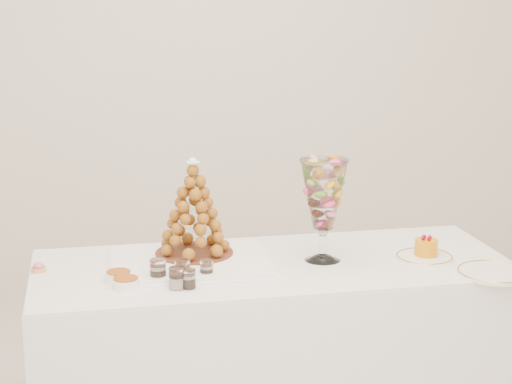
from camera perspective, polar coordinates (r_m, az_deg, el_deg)
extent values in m
cube|color=silver|center=(4.71, -3.69, 10.00)|extent=(4.50, 0.04, 2.80)
cube|color=white|center=(3.33, 1.14, -10.39)|extent=(1.82, 0.81, 0.67)
cube|color=white|center=(3.20, 1.17, -4.84)|extent=(1.81, 0.81, 0.01)
cube|color=white|center=(3.19, -4.44, -4.69)|extent=(0.59, 0.45, 0.02)
cylinder|color=white|center=(3.25, 4.45, -4.35)|extent=(0.14, 0.14, 0.02)
cylinder|color=white|center=(3.23, 4.47, -3.37)|extent=(0.03, 0.03, 0.09)
sphere|color=white|center=(3.22, 4.49, -2.57)|extent=(0.04, 0.04, 0.04)
cylinder|color=white|center=(3.32, 11.16, -4.29)|extent=(0.22, 0.22, 0.01)
cylinder|color=white|center=(3.19, 15.56, -5.22)|extent=(0.27, 0.27, 0.01)
cylinder|color=tan|center=(3.20, -14.28, -5.03)|extent=(0.05, 0.05, 0.02)
ellipsoid|color=#E15C7D|center=(3.20, -14.29, -4.79)|extent=(0.04, 0.04, 0.02)
cylinder|color=white|center=(3.02, -6.55, -5.20)|extent=(0.06, 0.06, 0.08)
cylinder|color=white|center=(3.02, -4.92, -5.22)|extent=(0.06, 0.06, 0.07)
cylinder|color=white|center=(3.04, -3.32, -5.15)|extent=(0.05, 0.05, 0.06)
cylinder|color=white|center=(2.94, -5.28, -5.74)|extent=(0.06, 0.06, 0.08)
cylinder|color=white|center=(2.94, -4.53, -5.79)|extent=(0.06, 0.06, 0.07)
cylinder|color=white|center=(3.05, -9.14, -5.56)|extent=(0.09, 0.09, 0.03)
cylinder|color=white|center=(2.98, -8.68, -6.02)|extent=(0.10, 0.10, 0.03)
cylinder|color=brown|center=(3.26, -4.14, -4.05)|extent=(0.30, 0.30, 0.01)
cone|color=brown|center=(3.21, -4.19, -0.97)|extent=(0.29, 0.29, 0.36)
sphere|color=white|center=(3.18, -4.24, 1.96)|extent=(0.04, 0.04, 0.04)
cylinder|color=orange|center=(3.32, 11.27, -3.64)|extent=(0.09, 0.09, 0.06)
sphere|color=maroon|center=(3.32, 11.52, -2.97)|extent=(0.02, 0.02, 0.02)
sphere|color=maroon|center=(3.32, 11.14, -2.93)|extent=(0.02, 0.02, 0.02)
sphere|color=maroon|center=(3.30, 11.09, -3.04)|extent=(0.02, 0.02, 0.02)
sphere|color=maroon|center=(3.30, 11.46, -3.07)|extent=(0.02, 0.02, 0.02)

